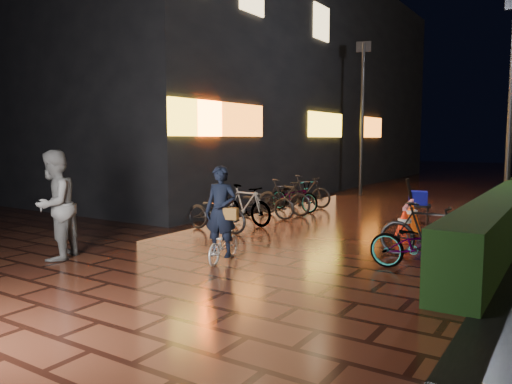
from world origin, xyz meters
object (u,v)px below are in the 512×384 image
Objects in this scene: cyclist at (222,226)px; cart_assembly at (417,200)px; traffic_barrier at (408,219)px; bystander_person at (54,205)px.

cart_assembly is (1.71, 5.79, -0.03)m from cyclist.
traffic_barrier is (1.99, 4.03, -0.25)m from cyclist.
bystander_person is at bearing -120.41° from cart_assembly.
cyclist is 0.93× the size of traffic_barrier.
cart_assembly is (4.24, 7.22, -0.37)m from bystander_person.
bystander_person reaches higher than cyclist.
cart_assembly is at bearing 73.58° from cyclist.
cyclist is at bearing 94.74° from bystander_person.
traffic_barrier is at bearing 115.73° from bystander_person.
traffic_barrier is 1.55× the size of cart_assembly.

